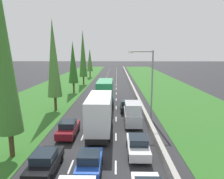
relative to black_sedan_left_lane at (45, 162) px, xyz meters
The scene contains 20 objects.
ground_plane 45.93m from the black_sedan_left_lane, 85.68° to the left, with size 300.00×300.00×0.00m, color #28282B.
grass_verge_left 46.71m from the black_sedan_left_lane, 101.35° to the left, with size 14.00×140.00×0.04m, color #2D6623.
grass_verge_right 49.14m from the black_sedan_left_lane, 68.75° to the left, with size 14.00×140.00×0.04m, color #2D6623.
median_barrier 46.70m from the black_sedan_left_lane, 78.69° to the left, with size 0.44×120.00×0.85m, color #9E9B93.
lane_markings 45.93m from the black_sedan_left_lane, 85.68° to the left, with size 3.64×116.00×0.01m.
black_sedan_left_lane is the anchor object (origin of this frame).
white_sedan_right_lane_second 7.73m from the black_sedan_left_lane, 23.00° to the left, with size 1.82×4.50×1.64m.
blue_hatchback_centre_lane 3.30m from the black_sedan_left_lane, ahead, with size 1.74×3.90×1.72m.
maroon_sedan_left_lane 6.98m from the black_sedan_left_lane, 88.67° to the left, with size 1.82×4.50×1.64m.
white_box_truck_centre_lane 9.31m from the black_sedan_left_lane, 68.12° to the left, with size 2.46×9.40×4.18m.
silver_van_right_lane 12.84m from the black_sedan_left_lane, 55.84° to the left, with size 1.96×4.90×2.82m.
black_sedan_right_lane 18.14m from the black_sedan_left_lane, 68.11° to the left, with size 1.82×4.50×1.64m.
green_box_truck_centre_lane 21.36m from the black_sedan_left_lane, 80.91° to the left, with size 2.46×9.40×4.18m.
orange_sedan_centre_lane 31.17m from the black_sedan_left_lane, 83.52° to the left, with size 1.82×4.50×1.64m.
poplar_tree_nearest 8.83m from the black_sedan_left_lane, 147.13° to the left, with size 2.17×2.17×14.95m.
poplar_tree_second 18.67m from the black_sedan_left_lane, 103.32° to the left, with size 2.14×2.14×13.56m.
poplar_tree_third 32.11m from the black_sedan_left_lane, 97.41° to the left, with size 2.08×2.08×11.10m.
poplar_tree_fourth 44.15m from the black_sedan_left_lane, 94.95° to the left, with size 2.16×2.16×14.58m.
poplar_tree_fifth 60.81m from the black_sedan_left_lane, 93.85° to the left, with size 2.05×2.05×10.06m.
street_light_mast 16.51m from the black_sedan_left_lane, 53.41° to the left, with size 3.20×0.28×9.00m.
Camera 1 is at (1.78, -0.21, 8.78)m, focal length 34.20 mm.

